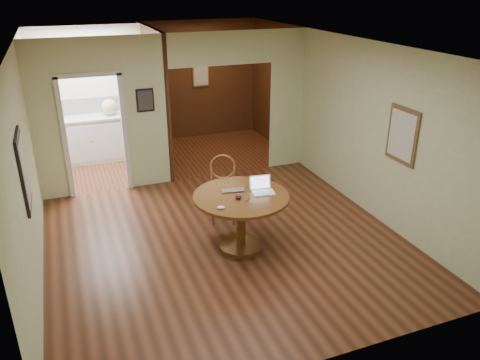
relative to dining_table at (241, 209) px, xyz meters
name	(u,v)px	position (x,y,z in m)	size (l,w,h in m)	color
floor	(227,243)	(-0.15, 0.19, -0.61)	(5.00, 5.00, 0.00)	#432213
room_shell	(147,109)	(-0.62, 3.29, 0.68)	(5.20, 7.50, 5.00)	white
dining_table	(241,209)	(0.00, 0.00, 0.00)	(1.32, 1.32, 0.82)	brown
chair	(223,185)	(0.06, 0.94, -0.03)	(0.57, 0.57, 1.04)	#905F33
open_laptop	(262,187)	(0.31, 0.01, 0.27)	(0.33, 0.30, 0.21)	white
closed_laptop	(233,192)	(-0.07, 0.11, 0.23)	(0.31, 0.20, 0.02)	#B2B2B7
mouse	(221,208)	(-0.39, -0.30, 0.24)	(0.11, 0.06, 0.05)	white
wine_glass	(238,196)	(-0.08, -0.11, 0.26)	(0.09, 0.09, 0.10)	white
pen	(248,200)	(0.03, -0.18, 0.22)	(0.01, 0.01, 0.14)	#0C1158
kitchen_cabinet	(98,138)	(-1.50, 4.39, -0.14)	(2.06, 0.60, 0.94)	white
grocery_bag	(109,107)	(-1.20, 4.39, 0.49)	(0.33, 0.28, 0.33)	beige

